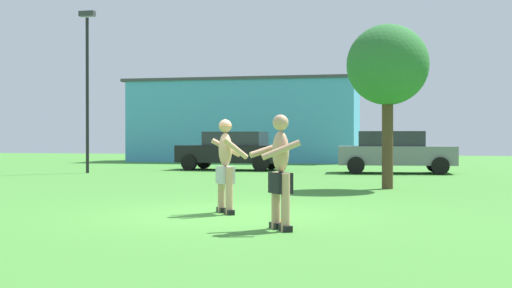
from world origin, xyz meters
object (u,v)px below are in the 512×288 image
at_px(car_gray_near_post, 395,151).
at_px(tree_left_field, 388,66).
at_px(player_with_cap, 226,162).
at_px(lamp_post, 87,75).
at_px(frisbee, 281,221).
at_px(player_in_black, 280,169).
at_px(car_black_mid_lot, 232,150).

relative_size(car_gray_near_post, tree_left_field, 1.03).
relative_size(player_with_cap, lamp_post, 0.28).
xyz_separation_m(frisbee, lamp_post, (-9.90, 12.93, 3.70)).
relative_size(frisbee, tree_left_field, 0.06).
relative_size(player_with_cap, player_in_black, 1.00).
xyz_separation_m(player_in_black, tree_left_field, (1.26, 8.39, 2.33)).
distance_m(player_with_cap, car_gray_near_post, 14.66).
xyz_separation_m(player_with_cap, frisbee, (1.19, -1.00, -0.91)).
distance_m(frisbee, car_black_mid_lot, 17.28).
bearing_deg(tree_left_field, player_in_black, -98.56).
xyz_separation_m(car_gray_near_post, car_black_mid_lot, (-6.61, 1.04, 0.00)).
height_order(car_black_mid_lot, tree_left_field, tree_left_field).
height_order(frisbee, car_black_mid_lot, car_black_mid_lot).
xyz_separation_m(car_gray_near_post, lamp_post, (-11.34, -2.49, 2.89)).
distance_m(car_black_mid_lot, tree_left_field, 11.39).
bearing_deg(lamp_post, car_black_mid_lot, 36.75).
bearing_deg(frisbee, tree_left_field, 79.22).
height_order(player_in_black, car_gray_near_post, player_in_black).
xyz_separation_m(player_in_black, frisbee, (-0.16, 0.89, -0.88)).
relative_size(frisbee, car_gray_near_post, 0.06).
height_order(player_with_cap, car_gray_near_post, player_with_cap).
bearing_deg(car_black_mid_lot, car_gray_near_post, -8.96).
relative_size(car_gray_near_post, car_black_mid_lot, 1.01).
bearing_deg(lamp_post, player_with_cap, -53.85).
relative_size(car_black_mid_lot, lamp_post, 0.71).
relative_size(player_with_cap, car_gray_near_post, 0.38).
height_order(player_with_cap, player_in_black, player_in_black).
bearing_deg(player_in_black, frisbee, 100.40).
distance_m(car_black_mid_lot, lamp_post, 6.57).
bearing_deg(lamp_post, tree_left_field, -25.65).
relative_size(player_in_black, lamp_post, 0.28).
bearing_deg(car_gray_near_post, tree_left_field, -90.05).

